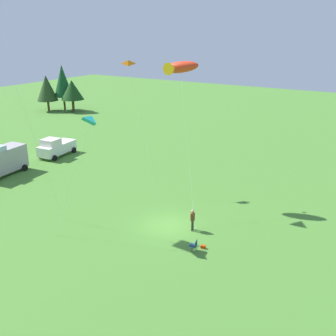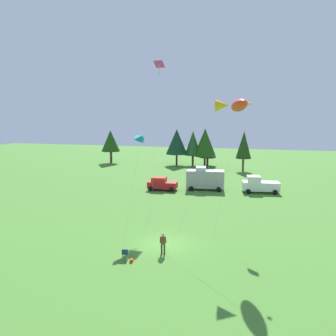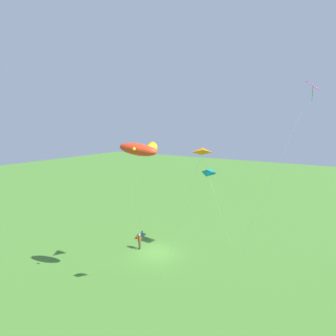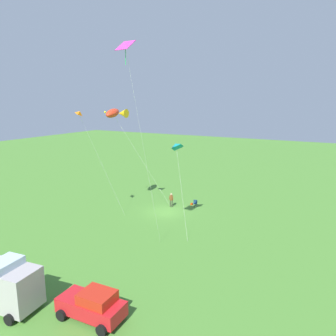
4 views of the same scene
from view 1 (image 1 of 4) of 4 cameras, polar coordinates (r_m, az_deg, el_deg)
name	(u,v)px [view 1 (image 1 of 4)]	position (r m, az deg, el deg)	size (l,w,h in m)	color
ground_plane	(167,225)	(31.31, -0.07, -8.31)	(160.00, 160.00, 0.00)	#467E2E
person_kite_flyer	(192,218)	(30.19, 3.58, -7.29)	(0.56, 0.41, 1.74)	#333728
folding_chair	(194,245)	(27.82, 3.85, -11.06)	(0.58, 0.58, 0.82)	navy
backpack_on_grass	(203,247)	(28.36, 5.12, -11.33)	(0.32, 0.22, 0.22)	#C63105
van_motorhome_grey	(1,160)	(44.87, -23.08, 1.09)	(5.61, 3.08, 3.34)	#A69FA0
truck_white_pickup	(56,147)	(49.60, -15.94, 2.92)	(5.20, 2.88, 2.34)	white
kite_large_fish	(178,67)	(33.56, 1.49, 14.38)	(6.12, 6.16, 12.28)	red
kite_delta_orange	(128,63)	(36.70, -5.77, 14.96)	(2.45, 5.03, 12.12)	orange
kite_delta_teal	(92,119)	(28.16, -10.96, 6.94)	(3.08, 2.90, 9.11)	#10878C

